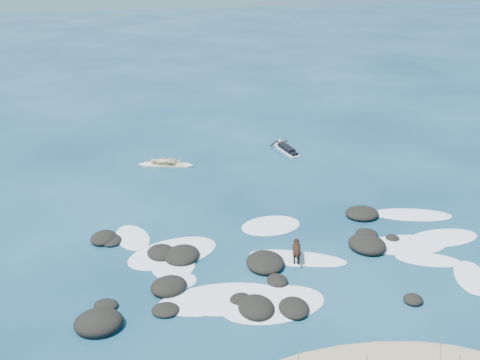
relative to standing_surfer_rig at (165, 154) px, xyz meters
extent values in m
plane|color=#0A2642|center=(3.91, -8.53, -0.65)|extent=(160.00, 160.00, 0.00)
cylinder|color=olive|center=(6.06, -16.00, 0.01)|extent=(0.20, 0.09, 1.08)
ellipsoid|color=black|center=(8.05, -9.29, -0.59)|extent=(0.64, 0.67, 0.23)
ellipsoid|color=black|center=(1.89, -12.49, -0.54)|extent=(1.26, 1.40, 0.42)
ellipsoid|color=black|center=(3.05, -12.73, -0.56)|extent=(1.05, 1.20, 0.34)
ellipsoid|color=black|center=(-2.72, -11.38, -0.59)|extent=(0.95, 0.87, 0.24)
ellipsoid|color=black|center=(-0.70, -10.83, -0.53)|extent=(1.61, 1.56, 0.46)
ellipsoid|color=black|center=(7.69, -7.20, -0.54)|extent=(1.49, 1.33, 0.43)
ellipsoid|color=black|center=(2.79, -10.06, -0.53)|extent=(1.48, 1.63, 0.46)
ellipsoid|color=black|center=(-0.08, -8.98, -0.54)|extent=(1.77, 1.84, 0.42)
ellipsoid|color=black|center=(-2.66, -7.27, -0.59)|extent=(1.05, 1.16, 0.24)
ellipsoid|color=black|center=(2.93, -11.17, -0.57)|extent=(0.86, 0.93, 0.30)
ellipsoid|color=black|center=(-0.80, -8.64, -0.55)|extent=(1.35, 1.43, 0.39)
ellipsoid|color=black|center=(-2.90, -12.32, -0.50)|extent=(1.55, 1.36, 0.61)
ellipsoid|color=black|center=(-0.89, -11.99, -0.59)|extent=(1.02, 0.94, 0.24)
ellipsoid|color=black|center=(6.92, -13.06, -0.58)|extent=(0.81, 0.80, 0.29)
ellipsoid|color=black|center=(6.83, -9.67, -0.51)|extent=(1.88, 1.93, 0.56)
ellipsoid|color=black|center=(7.22, -8.74, -0.59)|extent=(1.05, 0.98, 0.23)
ellipsoid|color=black|center=(1.50, -11.91, -0.59)|extent=(0.86, 0.80, 0.25)
ellipsoid|color=black|center=(-2.91, -7.12, -0.55)|extent=(1.34, 1.40, 0.39)
ellipsoid|color=white|center=(-0.37, -8.60, -0.64)|extent=(3.91, 2.95, 0.12)
ellipsoid|color=white|center=(3.71, -7.29, -0.64)|extent=(2.66, 1.93, 0.12)
ellipsoid|color=white|center=(10.04, -9.57, -0.64)|extent=(2.99, 1.42, 0.12)
ellipsoid|color=white|center=(9.79, -7.55, -0.64)|extent=(3.57, 2.02, 0.12)
ellipsoid|color=white|center=(1.25, -11.53, -0.64)|extent=(2.63, 1.15, 0.12)
ellipsoid|color=white|center=(2.50, -12.31, -0.64)|extent=(3.56, 2.15, 0.12)
ellipsoid|color=white|center=(-0.33, -10.45, -0.64)|extent=(1.36, 1.20, 0.12)
ellipsoid|color=white|center=(1.15, -11.75, -0.64)|extent=(4.10, 2.14, 0.12)
ellipsoid|color=white|center=(8.38, -9.78, -0.64)|extent=(3.25, 1.83, 0.12)
ellipsoid|color=white|center=(8.67, -10.90, -0.64)|extent=(2.51, 1.73, 0.12)
ellipsoid|color=white|center=(9.56, -12.23, -0.64)|extent=(1.86, 2.41, 0.12)
ellipsoid|color=white|center=(0.47, -11.72, -0.64)|extent=(3.22, 1.58, 0.12)
ellipsoid|color=white|center=(4.06, -9.87, -0.64)|extent=(3.72, 2.29, 0.12)
ellipsoid|color=white|center=(-0.43, -9.49, -0.64)|extent=(1.99, 2.11, 0.12)
ellipsoid|color=white|center=(-1.82, -7.16, -0.64)|extent=(1.77, 2.40, 0.12)
ellipsoid|color=white|center=(3.93, -9.96, -0.64)|extent=(1.10, 0.90, 0.12)
cube|color=#ECE8BD|center=(0.00, 0.00, -0.60)|extent=(2.45, 1.09, 0.08)
ellipsoid|color=#ECE8BD|center=(1.16, -0.31, -0.60)|extent=(0.53, 0.39, 0.09)
ellipsoid|color=#ECE8BD|center=(-1.16, 0.31, -0.60)|extent=(0.53, 0.39, 0.09)
imported|color=tan|center=(0.00, 0.00, 0.22)|extent=(0.51, 0.64, 1.56)
cube|color=white|center=(6.66, 0.76, -0.60)|extent=(0.96, 2.29, 0.08)
ellipsoid|color=white|center=(6.43, 1.85, -0.60)|extent=(0.36, 0.53, 0.08)
cube|color=black|center=(6.66, 0.76, -0.44)|extent=(0.68, 1.42, 0.22)
sphere|color=tan|center=(6.50, 1.54, -0.32)|extent=(0.28, 0.28, 0.23)
cylinder|color=black|center=(6.19, 1.63, -0.46)|extent=(0.51, 0.39, 0.25)
cylinder|color=black|center=(6.75, 1.74, -0.46)|extent=(0.57, 0.20, 0.25)
cube|color=black|center=(6.82, 0.02, -0.49)|extent=(0.45, 0.62, 0.14)
cylinder|color=black|center=(3.93, -10.06, -0.15)|extent=(0.43, 0.64, 0.28)
sphere|color=black|center=(4.00, -9.81, -0.15)|extent=(0.36, 0.36, 0.30)
sphere|color=black|center=(3.86, -10.31, -0.15)|extent=(0.33, 0.33, 0.27)
sphere|color=black|center=(4.05, -9.64, -0.05)|extent=(0.26, 0.26, 0.21)
cone|color=black|center=(4.08, -9.52, -0.07)|extent=(0.14, 0.16, 0.11)
cone|color=black|center=(3.99, -9.64, 0.03)|extent=(0.11, 0.09, 0.10)
cone|color=black|center=(4.10, -9.67, 0.03)|extent=(0.11, 0.09, 0.10)
cylinder|color=black|center=(3.91, -9.84, -0.46)|extent=(0.09, 0.09, 0.38)
cylinder|color=black|center=(4.06, -9.88, -0.46)|extent=(0.09, 0.09, 0.38)
cylinder|color=black|center=(3.81, -10.23, -0.46)|extent=(0.09, 0.09, 0.38)
cylinder|color=black|center=(3.95, -10.27, -0.46)|extent=(0.09, 0.09, 0.38)
cylinder|color=black|center=(3.83, -10.44, -0.10)|extent=(0.12, 0.28, 0.17)
camera|label=1|loc=(-1.30, -25.74, 9.88)|focal=40.00mm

